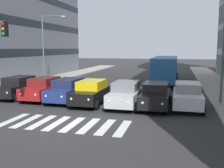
# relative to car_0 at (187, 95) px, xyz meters

# --- Properties ---
(ground_plane) EXTENTS (180.00, 180.00, 0.00)m
(ground_plane) POSITION_rel_car_0_xyz_m (6.39, 5.27, -0.89)
(ground_plane) COLOR #2D2D30
(crosswalk_markings) EXTENTS (6.75, 2.80, 0.01)m
(crosswalk_markings) POSITION_rel_car_0_xyz_m (6.39, 5.27, -0.88)
(crosswalk_markings) COLOR silver
(crosswalk_markings) RESTS_ON ground_plane
(car_0) EXTENTS (2.02, 4.44, 1.72)m
(car_0) POSITION_rel_car_0_xyz_m (0.00, 0.00, 0.00)
(car_0) COLOR silver
(car_0) RESTS_ON ground_plane
(car_1) EXTENTS (2.02, 4.44, 1.72)m
(car_1) POSITION_rel_car_0_xyz_m (2.04, 0.46, 0.00)
(car_1) COLOR black
(car_1) RESTS_ON ground_plane
(car_2) EXTENTS (2.02, 4.44, 1.72)m
(car_2) POSITION_rel_car_0_xyz_m (4.07, 0.48, 0.00)
(car_2) COLOR #B2B7BC
(car_2) RESTS_ON ground_plane
(car_3) EXTENTS (2.02, 4.44, 1.72)m
(car_3) POSITION_rel_car_0_xyz_m (6.58, 0.36, 0.00)
(car_3) COLOR black
(car_3) RESTS_ON ground_plane
(car_4) EXTENTS (2.02, 4.44, 1.72)m
(car_4) POSITION_rel_car_0_xyz_m (8.63, -0.16, 0.00)
(car_4) COLOR navy
(car_4) RESTS_ON ground_plane
(car_5) EXTENTS (2.02, 4.44, 1.72)m
(car_5) POSITION_rel_car_0_xyz_m (10.72, -0.43, 0.00)
(car_5) COLOR maroon
(car_5) RESTS_ON ground_plane
(car_6) EXTENTS (2.02, 4.44, 1.72)m
(car_6) POSITION_rel_car_0_xyz_m (13.12, -0.64, 0.00)
(car_6) COLOR black
(car_6) RESTS_ON ground_plane
(bus_behind_traffic) EXTENTS (2.78, 10.50, 3.00)m
(bus_behind_traffic) POSITION_rel_car_0_xyz_m (2.04, -12.62, 0.97)
(bus_behind_traffic) COLOR #286BAD
(bus_behind_traffic) RESTS_ON ground_plane
(street_lamp_left) EXTENTS (2.57, 0.28, 7.57)m
(street_lamp_left) POSITION_rel_car_0_xyz_m (-1.95, -1.78, 3.82)
(street_lamp_left) COLOR #4C6B56
(street_lamp_left) RESTS_ON sidewalk_left
(street_lamp_right) EXTENTS (2.79, 0.28, 7.42)m
(street_lamp_right) POSITION_rel_car_0_xyz_m (14.69, -8.55, 3.77)
(street_lamp_right) COLOR #4C6B56
(street_lamp_right) RESTS_ON sidewalk_right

